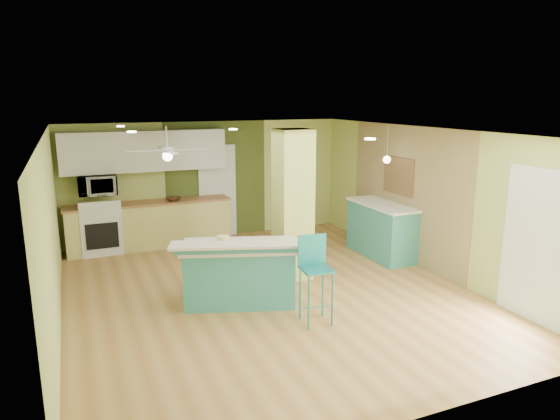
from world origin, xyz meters
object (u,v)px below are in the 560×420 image
Objects in this scene: bar_stool at (314,265)px; canister at (223,242)px; peninsula at (240,272)px; fruit_bowl at (173,199)px; side_counter at (382,230)px.

bar_stool reaches higher than canister.
peninsula is 1.28m from bar_stool.
peninsula is at bearing 16.31° from canister.
fruit_bowl is at bearing 113.78° from peninsula.
side_counter is at bearing 45.29° from bar_stool.
fruit_bowl is (-3.52, 2.24, 0.46)m from side_counter.
bar_stool reaches higher than fruit_bowl.
canister is (-3.48, -1.14, 0.46)m from side_counter.
peninsula is 3.39m from side_counter.
bar_stool is at bearing -76.57° from fruit_bowl.
canister reaches higher than side_counter.
bar_stool is 3.97× the size of fruit_bowl.
peninsula is at bearing -161.76° from side_counter.
peninsula is 3.35m from fruit_bowl.
peninsula is at bearing 131.54° from bar_stool.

